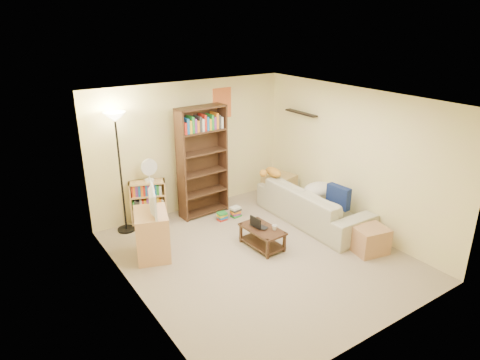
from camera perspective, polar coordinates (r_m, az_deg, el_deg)
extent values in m
plane|color=tan|center=(6.98, 2.57, -9.97)|extent=(4.50, 4.50, 0.00)
cube|color=#FBE0A9|center=(8.24, -6.63, 4.38)|extent=(4.00, 0.04, 2.50)
cube|color=#FBE0A9|center=(4.98, 18.52, -8.20)|extent=(4.00, 0.04, 2.50)
cube|color=#FBE0A9|center=(5.56, -14.11, -4.56)|extent=(0.04, 4.50, 2.50)
cube|color=#FBE0A9|center=(7.72, 14.78, 2.67)|extent=(0.04, 4.50, 2.50)
cube|color=silver|center=(6.08, 2.96, 10.67)|extent=(4.00, 4.50, 0.04)
cube|color=red|center=(8.39, -2.40, 10.22)|extent=(0.40, 0.02, 0.58)
cube|color=black|center=(8.39, 8.14, 8.85)|extent=(0.12, 0.80, 0.03)
imported|color=#B9B599|center=(8.02, 9.71, -3.24)|extent=(2.32, 0.94, 0.67)
cube|color=navy|center=(7.65, 12.98, -2.20)|extent=(0.17, 0.45, 0.40)
ellipsoid|color=silver|center=(8.07, 10.41, -1.27)|extent=(0.62, 0.44, 0.27)
ellipsoid|color=gold|center=(8.32, 4.47, 1.07)|extent=(0.42, 0.19, 0.17)
sphere|color=gold|center=(8.17, 3.13, 0.91)|extent=(0.14, 0.14, 0.14)
cube|color=#3C2817|center=(7.06, 3.00, -6.56)|extent=(0.48, 0.80, 0.03)
cube|color=#3C2817|center=(7.18, 2.96, -8.38)|extent=(0.45, 0.76, 0.03)
cube|color=#3C2817|center=(6.80, 3.67, -9.19)|extent=(0.04, 0.04, 0.34)
cube|color=#3C2817|center=(7.02, 5.94, -8.25)|extent=(0.04, 0.04, 0.34)
cube|color=#3C2817|center=(7.26, 0.12, -7.08)|extent=(0.04, 0.04, 0.34)
cube|color=#3C2817|center=(7.46, 2.35, -6.27)|extent=(0.04, 0.04, 0.34)
imported|color=black|center=(7.11, 2.75, -6.06)|extent=(0.44, 0.38, 0.03)
cube|color=white|center=(7.00, 2.06, -5.67)|extent=(0.03, 0.26, 0.17)
imported|color=silver|center=(6.99, 4.63, -6.34)|extent=(0.13, 0.13, 0.08)
cube|color=black|center=(7.27, 2.20, -5.45)|extent=(0.09, 0.14, 0.02)
cube|color=tan|center=(6.92, -11.65, -7.09)|extent=(0.70, 0.83, 0.75)
imported|color=black|center=(6.68, -12.00, -2.76)|extent=(0.73, 0.51, 0.39)
cube|color=#402518|center=(7.99, -5.01, 2.37)|extent=(0.95, 0.36, 2.09)
cube|color=tan|center=(7.97, -12.11, -2.98)|extent=(0.69, 0.46, 0.83)
cylinder|color=white|center=(7.80, -11.99, -0.05)|extent=(0.17, 0.17, 0.04)
cylinder|color=white|center=(7.77, -12.05, 0.64)|extent=(0.02, 0.02, 0.17)
cylinder|color=white|center=(7.69, -12.05, 1.70)|extent=(0.29, 0.06, 0.29)
cylinder|color=black|center=(7.97, -14.88, -6.36)|extent=(0.32, 0.32, 0.03)
cylinder|color=black|center=(7.58, -15.57, 0.32)|extent=(0.03, 0.03, 2.02)
cone|color=#FFF0C6|center=(7.29, -16.37, 8.09)|extent=(0.36, 0.36, 0.16)
cube|color=tan|center=(8.70, 5.23, -1.25)|extent=(0.64, 0.64, 0.61)
cube|color=tan|center=(7.26, 16.96, -7.66)|extent=(0.59, 0.53, 0.43)
cube|color=red|center=(8.05, -2.39, -4.85)|extent=(0.19, 0.15, 0.16)
cube|color=#1966B2|center=(8.17, -0.59, -4.26)|extent=(0.19, 0.15, 0.20)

